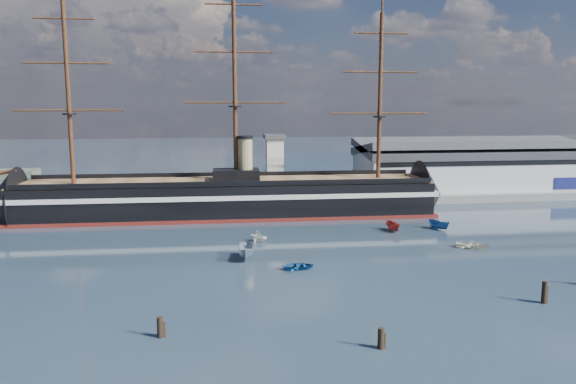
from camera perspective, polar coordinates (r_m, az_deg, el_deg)
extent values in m
plane|color=#212E3C|center=(105.29, -0.85, -4.43)|extent=(600.00, 600.00, 0.00)
cube|color=slate|center=(141.61, 1.31, -0.93)|extent=(180.00, 18.00, 2.00)
cube|color=#B7BABC|center=(159.32, 18.38, 2.27)|extent=(62.00, 20.00, 10.00)
cube|color=#3F4247|center=(158.80, 18.48, 4.28)|extent=(63.00, 21.00, 2.00)
cube|color=silver|center=(136.40, -1.37, 2.51)|extent=(4.00, 4.00, 14.00)
cube|color=#3F4247|center=(135.75, -1.38, 5.66)|extent=(5.00, 5.00, 1.00)
cube|color=black|center=(123.36, -6.20, -0.58)|extent=(88.34, 18.02, 7.00)
cube|color=silver|center=(123.16, -6.21, -0.03)|extent=(90.35, 18.30, 1.00)
cube|color=maroon|center=(124.02, -6.17, -2.25)|extent=(90.35, 18.26, 0.90)
cone|color=black|center=(130.49, -27.06, -1.14)|extent=(14.36, 16.00, 15.68)
cone|color=black|center=(133.25, 14.21, -0.22)|extent=(11.36, 15.93, 15.68)
cube|color=brown|center=(122.81, -6.22, 1.07)|extent=(88.31, 16.74, 0.40)
cube|color=black|center=(122.70, -5.30, 1.74)|extent=(10.14, 6.23, 2.50)
cylinder|color=tan|center=(122.42, -4.39, 3.38)|extent=(3.20, 3.20, 9.00)
cylinder|color=#381E0F|center=(124.79, -21.44, 9.48)|extent=(0.90, 0.90, 38.00)
cylinder|color=#381E0F|center=(121.78, -5.44, 11.02)|extent=(0.90, 0.90, 42.00)
cylinder|color=#381E0F|center=(127.35, 9.32, 9.50)|extent=(0.90, 0.90, 36.00)
imported|color=gray|center=(89.91, -4.26, -6.82)|extent=(7.82, 3.50, 3.04)
imported|color=#164E8C|center=(84.46, 1.12, -7.84)|extent=(1.26, 2.96, 1.36)
imported|color=maroon|center=(110.61, 10.64, -3.92)|extent=(5.91, 2.78, 2.28)
imported|color=white|center=(100.95, -3.03, -5.03)|extent=(6.11, 6.26, 2.24)
imported|color=beige|center=(101.23, 18.19, -5.44)|extent=(2.82, 3.66, 1.60)
imported|color=#255189|center=(114.16, 15.09, -3.68)|extent=(5.88, 4.58, 2.24)
cylinder|color=black|center=(62.79, -12.84, -14.20)|extent=(0.64, 0.64, 2.94)
cylinder|color=black|center=(59.52, 9.38, -15.44)|extent=(0.64, 0.64, 2.89)
cylinder|color=black|center=(77.55, 24.51, -10.25)|extent=(0.64, 0.64, 3.53)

